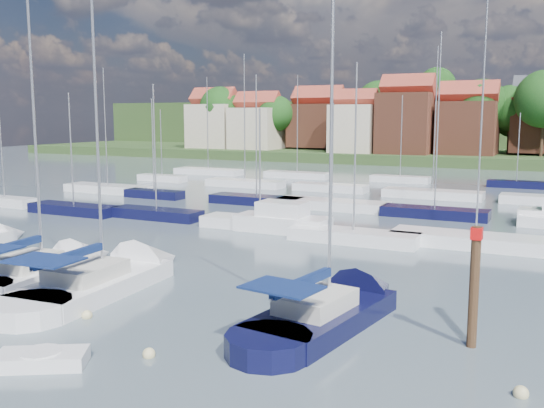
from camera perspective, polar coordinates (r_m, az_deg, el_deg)
The scene contains 12 objects.
ground at distance 61.75m, azimuth 13.44°, elevation 0.17°, with size 260.00×260.00×0.00m, color #46535F.
sailboat_left at distance 34.50m, azimuth -19.84°, elevation -5.78°, with size 4.19×11.69×15.54m.
sailboat_centre at distance 31.97m, azimuth -14.23°, elevation -6.65°, with size 4.39×13.49×17.96m.
sailboat_navy at distance 26.17m, azimuth 6.40°, elevation -9.77°, with size 4.86×12.29×16.54m.
tender at distance 22.61m, azimuth -20.87°, elevation -13.51°, with size 3.27×2.71×0.64m.
timber_piling at distance 23.65m, azimuth 18.38°, elevation -9.54°, with size 0.40×0.40×6.77m.
buoy_c at distance 27.13m, azimuth -17.00°, elevation -10.21°, with size 0.46×0.46×0.46m, color beige.
buoy_d at distance 22.48m, azimuth -11.50°, elevation -13.92°, with size 0.46×0.46×0.46m, color beige.
buoy_e at distance 30.41m, azimuth -0.28°, elevation -7.83°, with size 0.44×0.44×0.44m, color #D85914.
buoy_f at distance 20.70m, azimuth 22.36°, elevation -16.41°, with size 0.48×0.48×0.48m, color beige.
marina_field at distance 56.59m, azimuth 14.24°, elevation -0.13°, with size 79.62×41.41×15.93m.
far_shore_town at distance 152.82m, azimuth 22.12°, elevation 6.20°, with size 212.46×90.00×22.27m.
Camera 1 is at (13.34, -19.70, 8.42)m, focal length 40.00 mm.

